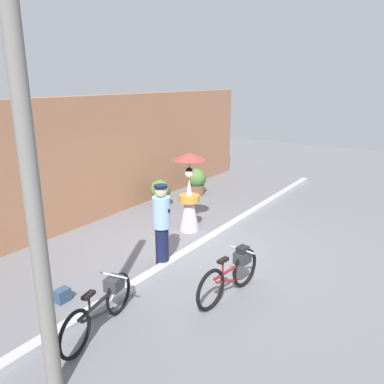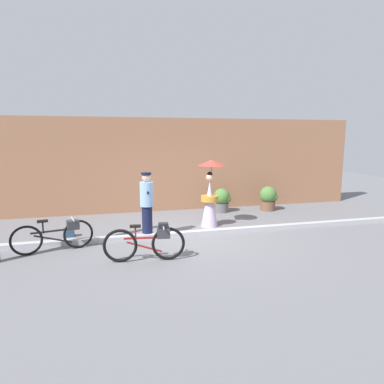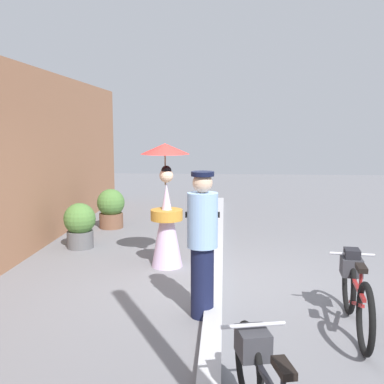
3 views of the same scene
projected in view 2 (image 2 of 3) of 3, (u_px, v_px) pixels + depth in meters
ground_plane at (188, 236)px, 8.62m from camera, size 30.00×30.00×0.00m
building_wall at (165, 165)px, 11.53m from camera, size 14.00×0.40×3.15m
sidewalk_curb at (188, 234)px, 8.61m from camera, size 14.00×0.20×0.12m
bicycle_near_officer at (148, 241)px, 6.82m from camera, size 1.66×0.48×0.78m
bicycle_far_side at (57, 234)px, 7.41m from camera, size 1.70×0.55×0.74m
person_officer at (147, 203)px, 8.35m from camera, size 0.34×0.38×1.65m
person_with_parasol at (210, 194)px, 9.41m from camera, size 0.75×0.75×1.89m
potted_plant_by_door at (268, 198)px, 11.58m from camera, size 0.60×0.58×0.84m
potted_plant_small at (222, 200)px, 11.32m from camera, size 0.58×0.56×0.81m
backpack_on_pavement at (69, 232)px, 8.53m from camera, size 0.24×0.17×0.22m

